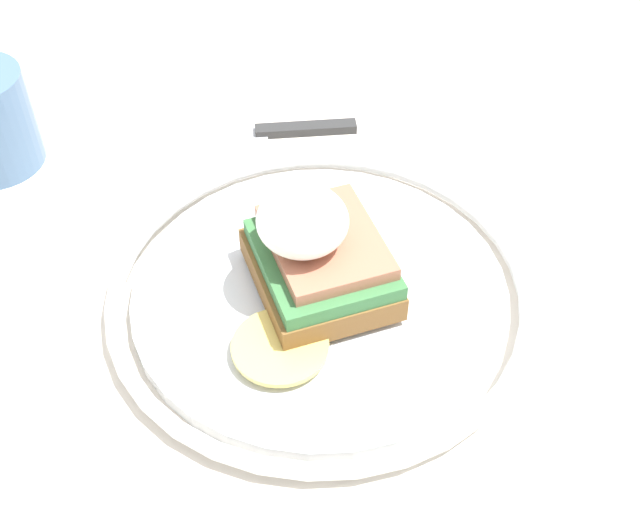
{
  "coord_description": "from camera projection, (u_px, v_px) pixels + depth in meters",
  "views": [
    {
      "loc": [
        -0.35,
        0.1,
        1.13
      ],
      "look_at": [
        -0.03,
        -0.01,
        0.79
      ],
      "focal_mm": 45.0,
      "sensor_mm": 36.0,
      "label": 1
    }
  ],
  "objects": [
    {
      "name": "sandwich",
      "position": [
        317.0,
        253.0,
        0.47
      ],
      "size": [
        0.11,
        0.1,
        0.07
      ],
      "color": "brown",
      "rests_on": "plate"
    },
    {
      "name": "dining_table",
      "position": [
        294.0,
        374.0,
        0.6
      ],
      "size": [
        1.03,
        0.85,
        0.75
      ],
      "color": "beige",
      "rests_on": "ground_plane"
    },
    {
      "name": "plate",
      "position": [
        320.0,
        291.0,
        0.5
      ],
      "size": [
        0.26,
        0.26,
        0.02
      ],
      "color": "silver",
      "rests_on": "dining_table"
    },
    {
      "name": "knife",
      "position": [
        260.0,
        132.0,
        0.62
      ],
      "size": [
        0.06,
        0.18,
        0.01
      ],
      "color": "#2D2D2D",
      "rests_on": "dining_table"
    }
  ]
}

